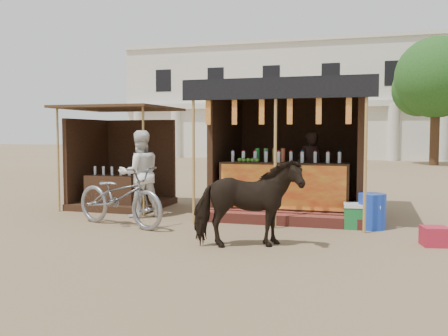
% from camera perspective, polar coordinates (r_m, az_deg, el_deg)
% --- Properties ---
extents(ground, '(120.00, 120.00, 0.00)m').
position_cam_1_polar(ground, '(8.17, -3.23, -8.48)').
color(ground, '#846B4C').
rests_on(ground, ground).
extents(main_stall, '(3.60, 3.61, 2.78)m').
position_cam_1_polar(main_stall, '(11.02, 7.70, 0.11)').
color(main_stall, brown).
rests_on(main_stall, ground).
extents(secondary_stall, '(2.40, 2.40, 2.38)m').
position_cam_1_polar(secondary_stall, '(12.27, -12.10, -0.36)').
color(secondary_stall, '#362313').
rests_on(secondary_stall, ground).
extents(cow, '(1.79, 1.31, 1.38)m').
position_cam_1_polar(cow, '(7.68, 2.71, -4.05)').
color(cow, black).
rests_on(cow, ground).
extents(motorbike, '(2.30, 1.41, 1.14)m').
position_cam_1_polar(motorbike, '(9.66, -11.82, -3.18)').
color(motorbike, gray).
rests_on(motorbike, ground).
extents(bystander, '(1.12, 1.09, 1.82)m').
position_cam_1_polar(bystander, '(10.62, -9.60, -0.66)').
color(bystander, white).
rests_on(bystander, ground).
extents(blue_barrel, '(0.64, 0.64, 0.65)m').
position_cam_1_polar(blue_barrel, '(9.61, 16.56, -4.76)').
color(blue_barrel, '#193EBF').
rests_on(blue_barrel, ground).
extents(red_crate, '(0.45, 0.44, 0.30)m').
position_cam_1_polar(red_crate, '(8.54, 22.93, -7.20)').
color(red_crate, '#A31B2F').
rests_on(red_crate, ground).
extents(cooler, '(0.67, 0.48, 0.46)m').
position_cam_1_polar(cooler, '(9.62, 15.43, -5.31)').
color(cooler, '#197131').
rests_on(cooler, ground).
extents(background_building, '(26.00, 7.45, 8.18)m').
position_cam_1_polar(background_building, '(37.81, 9.42, 7.31)').
color(background_building, silver).
rests_on(background_building, ground).
extents(tree, '(4.50, 4.40, 7.00)m').
position_cam_1_polar(tree, '(29.95, 22.70, 9.19)').
color(tree, '#382314').
rests_on(tree, ground).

